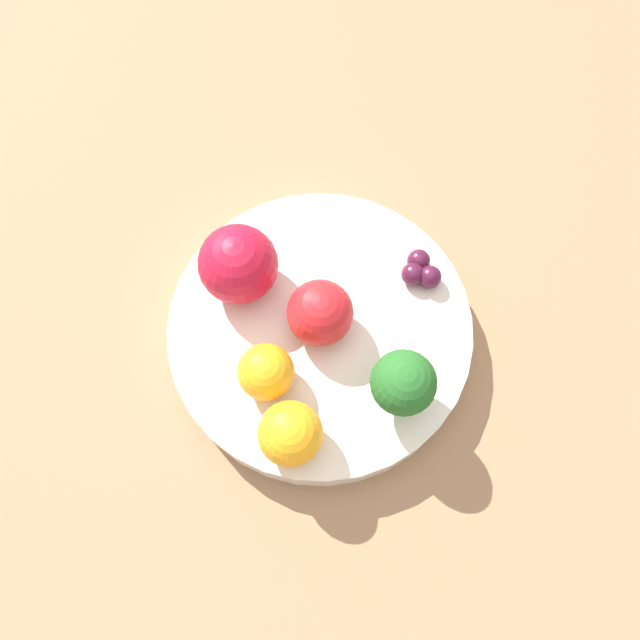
{
  "coord_description": "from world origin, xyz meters",
  "views": [
    {
      "loc": [
        0.09,
        -0.14,
        0.5
      ],
      "look_at": [
        0.0,
        0.0,
        0.06
      ],
      "focal_mm": 35.0,
      "sensor_mm": 36.0,
      "label": 1
    }
  ],
  "objects_px": {
    "orange_back": "(266,372)",
    "grape_cluster": "(420,271)",
    "apple_red": "(237,266)",
    "orange_front": "(290,434)",
    "broccoli": "(403,383)",
    "apple_green": "(324,318)",
    "bowl": "(320,332)"
  },
  "relations": [
    {
      "from": "orange_back",
      "to": "grape_cluster",
      "type": "height_order",
      "value": "orange_back"
    },
    {
      "from": "apple_red",
      "to": "grape_cluster",
      "type": "bearing_deg",
      "value": 33.49
    },
    {
      "from": "orange_front",
      "to": "orange_back",
      "type": "distance_m",
      "value": 0.05
    },
    {
      "from": "apple_red",
      "to": "orange_front",
      "type": "relative_size",
      "value": 1.33
    },
    {
      "from": "broccoli",
      "to": "orange_back",
      "type": "relative_size",
      "value": 1.45
    },
    {
      "from": "apple_green",
      "to": "orange_back",
      "type": "xyz_separation_m",
      "value": [
        -0.02,
        -0.05,
        -0.0
      ]
    },
    {
      "from": "apple_red",
      "to": "grape_cluster",
      "type": "height_order",
      "value": "apple_red"
    },
    {
      "from": "bowl",
      "to": "grape_cluster",
      "type": "bearing_deg",
      "value": 59.04
    },
    {
      "from": "bowl",
      "to": "orange_front",
      "type": "height_order",
      "value": "orange_front"
    },
    {
      "from": "apple_red",
      "to": "orange_back",
      "type": "relative_size",
      "value": 1.46
    },
    {
      "from": "broccoli",
      "to": "orange_back",
      "type": "bearing_deg",
      "value": -156.3
    },
    {
      "from": "bowl",
      "to": "grape_cluster",
      "type": "distance_m",
      "value": 0.09
    },
    {
      "from": "apple_green",
      "to": "grape_cluster",
      "type": "bearing_deg",
      "value": 62.49
    },
    {
      "from": "apple_green",
      "to": "orange_back",
      "type": "height_order",
      "value": "apple_green"
    },
    {
      "from": "apple_red",
      "to": "grape_cluster",
      "type": "relative_size",
      "value": 1.87
    },
    {
      "from": "broccoli",
      "to": "orange_front",
      "type": "bearing_deg",
      "value": -126.4
    },
    {
      "from": "orange_front",
      "to": "orange_back",
      "type": "height_order",
      "value": "orange_front"
    },
    {
      "from": "bowl",
      "to": "grape_cluster",
      "type": "xyz_separation_m",
      "value": [
        0.05,
        0.08,
        0.03
      ]
    },
    {
      "from": "broccoli",
      "to": "orange_front",
      "type": "xyz_separation_m",
      "value": [
        -0.05,
        -0.07,
        -0.01
      ]
    },
    {
      "from": "bowl",
      "to": "apple_green",
      "type": "distance_m",
      "value": 0.04
    },
    {
      "from": "bowl",
      "to": "apple_red",
      "type": "relative_size",
      "value": 3.9
    },
    {
      "from": "apple_green",
      "to": "orange_back",
      "type": "bearing_deg",
      "value": -105.56
    },
    {
      "from": "bowl",
      "to": "orange_back",
      "type": "bearing_deg",
      "value": -100.36
    },
    {
      "from": "orange_back",
      "to": "grape_cluster",
      "type": "relative_size",
      "value": 1.28
    },
    {
      "from": "bowl",
      "to": "orange_front",
      "type": "distance_m",
      "value": 0.1
    },
    {
      "from": "apple_green",
      "to": "bowl",
      "type": "bearing_deg",
      "value": 156.22
    },
    {
      "from": "orange_front",
      "to": "grape_cluster",
      "type": "relative_size",
      "value": 1.41
    },
    {
      "from": "orange_back",
      "to": "bowl",
      "type": "bearing_deg",
      "value": 79.64
    },
    {
      "from": "bowl",
      "to": "apple_red",
      "type": "bearing_deg",
      "value": -179.03
    },
    {
      "from": "orange_back",
      "to": "grape_cluster",
      "type": "xyz_separation_m",
      "value": [
        0.06,
        0.13,
        -0.01
      ]
    },
    {
      "from": "bowl",
      "to": "apple_green",
      "type": "xyz_separation_m",
      "value": [
        0.0,
        -0.0,
        0.04
      ]
    },
    {
      "from": "broccoli",
      "to": "grape_cluster",
      "type": "bearing_deg",
      "value": 108.68
    }
  ]
}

